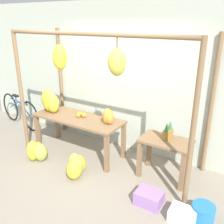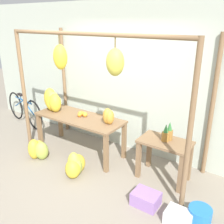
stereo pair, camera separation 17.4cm
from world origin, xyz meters
The scene contains 15 objects.
ground_plane centered at (0.00, 0.00, 0.00)m, with size 20.00×20.00×0.00m, color gray.
shop_wall_back centered at (0.00, 1.54, 1.40)m, with size 8.00×0.08×2.80m.
stall_awning centered at (0.00, 0.63, 1.60)m, with size 3.25×1.22×2.30m.
display_table_main centered at (-0.61, 0.81, 0.64)m, with size 1.75×0.67×0.74m.
display_table_side centered at (1.08, 0.90, 0.51)m, with size 0.81×0.49×0.68m.
banana_pile_on_table centered at (-1.27, 0.78, 0.93)m, with size 0.52×0.36×0.44m.
orange_pile centered at (-0.58, 0.86, 0.78)m, with size 0.21×0.16×0.09m.
pineapple_cluster centered at (1.09, 0.95, 0.80)m, with size 0.14×0.19×0.30m.
banana_pile_ground_left centered at (-1.10, 0.18, 0.18)m, with size 0.46×0.42×0.39m.
banana_pile_ground_right centered at (-0.16, 0.16, 0.18)m, with size 0.37×0.50×0.43m.
fruit_crate_white centered at (1.15, 0.18, 0.10)m, with size 0.37×0.29×0.19m.
blue_bucket centered at (1.86, 0.28, 0.11)m, with size 0.30×0.30×0.21m.
parked_bicycle centered at (-2.69, 1.11, 0.37)m, with size 1.65×0.35×0.75m.
papaya_pile centered at (0.05, 0.84, 0.88)m, with size 0.23×0.21×0.29m.
fruit_crate_purple centered at (1.65, 0.11, 0.09)m, with size 0.33×0.26×0.17m.
Camera 1 is at (2.22, -2.54, 2.46)m, focal length 40.00 mm.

